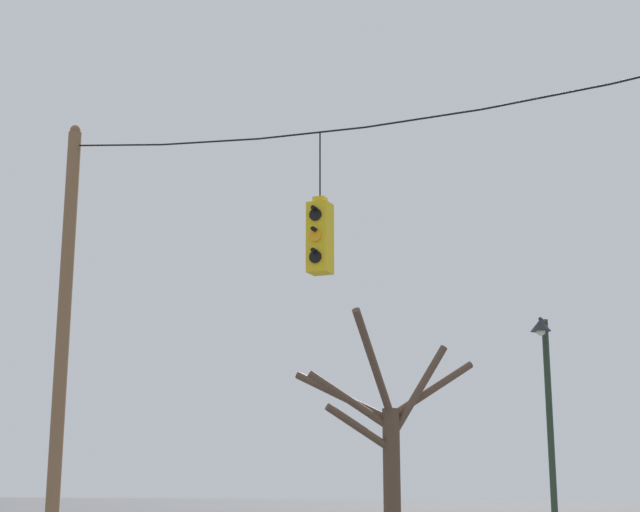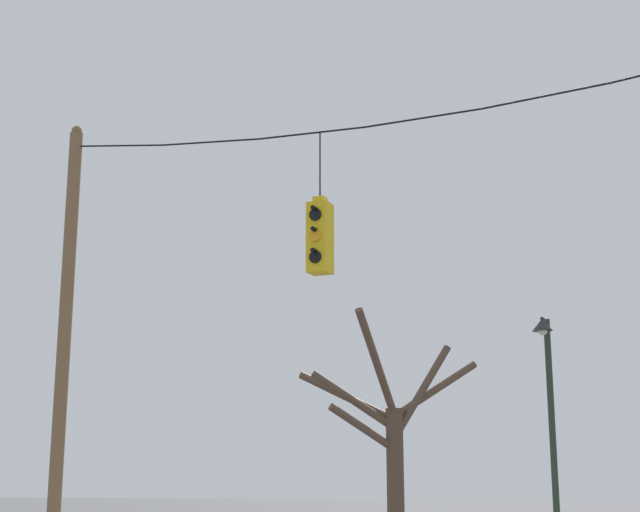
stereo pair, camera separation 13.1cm
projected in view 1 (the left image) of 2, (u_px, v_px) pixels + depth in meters
name	position (u px, v px, depth m)	size (l,w,h in m)	color
utility_pole_left	(63.00, 340.00, 17.06)	(0.24, 0.24, 7.92)	brown
span_wire	(422.00, 108.00, 15.22)	(13.27, 0.03, 0.54)	black
traffic_light_near_left_pole	(320.00, 237.00, 15.45)	(0.34, 0.46, 2.33)	yellow
street_lamp	(547.00, 398.00, 17.84)	(0.38, 0.66, 4.50)	#233323
bare_tree	(386.00, 435.00, 24.33)	(4.26, 4.24, 5.58)	brown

